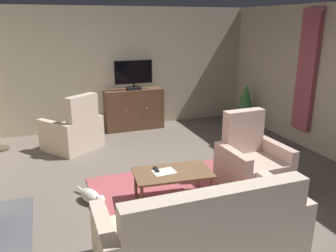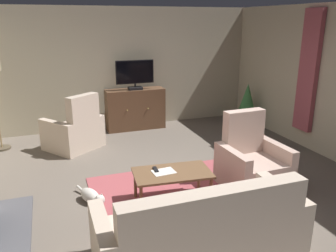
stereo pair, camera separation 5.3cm
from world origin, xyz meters
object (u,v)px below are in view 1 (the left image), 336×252
object	(u,v)px
potted_plant_tall_palm_by_window	(246,103)
cat	(92,197)
tv_cabinet	(134,110)
coffee_table	(173,175)
tv_remote	(156,170)
sofa_floral	(205,232)
television	(134,74)
armchair_in_far_corner	(74,132)
armchair_facing_sofa	(252,164)
folded_newspaper	(164,172)

from	to	relation	value
potted_plant_tall_palm_by_window	cat	size ratio (longest dim) A/B	1.51
tv_cabinet	coffee_table	distance (m)	3.50
tv_remote	sofa_floral	xyz separation A→B (m)	(0.08, -1.35, -0.15)
tv_cabinet	television	xyz separation A→B (m)	(-0.00, -0.05, 0.84)
potted_plant_tall_palm_by_window	tv_cabinet	bearing A→B (deg)	164.22
television	sofa_floral	bearing A→B (deg)	-96.06
armchair_in_far_corner	armchair_facing_sofa	bearing A→B (deg)	-46.79
tv_remote	armchair_facing_sofa	size ratio (longest dim) A/B	0.15
coffee_table	potted_plant_tall_palm_by_window	bearing A→B (deg)	43.59
tv_remote	potted_plant_tall_palm_by_window	xyz separation A→B (m)	(3.10, 2.64, 0.10)
coffee_table	cat	bearing A→B (deg)	161.28
tv_remote	sofa_floral	world-z (taller)	sofa_floral
armchair_facing_sofa	potted_plant_tall_palm_by_window	xyz separation A→B (m)	(1.59, 2.68, 0.22)
coffee_table	armchair_facing_sofa	bearing A→B (deg)	3.50
television	folded_newspaper	distance (m)	3.52
tv_remote	folded_newspaper	bearing A→B (deg)	-132.38
armchair_in_far_corner	tv_remote	bearing A→B (deg)	-70.78
television	potted_plant_tall_palm_by_window	distance (m)	2.70
armchair_facing_sofa	coffee_table	bearing A→B (deg)	-176.50
sofa_floral	tv_cabinet	bearing A→B (deg)	84.01
coffee_table	cat	xyz separation A→B (m)	(-1.06, 0.36, -0.31)
sofa_floral	armchair_in_far_corner	world-z (taller)	armchair_in_far_corner
armchair_in_far_corner	potted_plant_tall_palm_by_window	bearing A→B (deg)	2.15
television	folded_newspaper	world-z (taller)	television
tv_cabinet	armchair_facing_sofa	size ratio (longest dim) A/B	1.19
potted_plant_tall_palm_by_window	television	bearing A→B (deg)	165.34
armchair_in_far_corner	tv_cabinet	bearing A→B (deg)	30.85
armchair_facing_sofa	folded_newspaper	bearing A→B (deg)	-178.26
folded_newspaper	cat	distance (m)	1.07
folded_newspaper	sofa_floral	world-z (taller)	sofa_floral
tv_cabinet	sofa_floral	xyz separation A→B (m)	(-0.49, -4.70, -0.13)
armchair_in_far_corner	cat	bearing A→B (deg)	-89.90
folded_newspaper	television	bearing A→B (deg)	77.84
coffee_table	folded_newspaper	xyz separation A→B (m)	(-0.11, 0.04, 0.05)
potted_plant_tall_palm_by_window	cat	xyz separation A→B (m)	(-3.96, -2.40, -0.48)
tv_cabinet	coffee_table	xyz separation A→B (m)	(-0.38, -3.48, -0.04)
tv_cabinet	armchair_facing_sofa	xyz separation A→B (m)	(0.94, -3.40, -0.10)
coffee_table	tv_remote	world-z (taller)	tv_remote
television	folded_newspaper	size ratio (longest dim) A/B	2.85
television	armchair_in_far_corner	bearing A→B (deg)	-150.72
tv_remote	folded_newspaper	xyz separation A→B (m)	(0.09, -0.09, -0.01)
tv_remote	potted_plant_tall_palm_by_window	size ratio (longest dim) A/B	0.17
armchair_facing_sofa	armchair_in_far_corner	distance (m)	3.48
coffee_table	potted_plant_tall_palm_by_window	distance (m)	4.01
tv_cabinet	armchair_facing_sofa	world-z (taller)	armchair_facing_sofa
folded_newspaper	armchair_facing_sofa	world-z (taller)	armchair_facing_sofa
tv_remote	cat	size ratio (longest dim) A/B	0.25
tv_cabinet	coffee_table	bearing A→B (deg)	-96.23
coffee_table	potted_plant_tall_palm_by_window	world-z (taller)	potted_plant_tall_palm_by_window
potted_plant_tall_palm_by_window	cat	bearing A→B (deg)	-148.76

